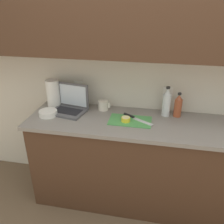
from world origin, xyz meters
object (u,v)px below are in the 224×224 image
object	(u,v)px
bottle_green_soda	(178,106)
paper_towel_roll	(53,93)
knife	(133,117)
bottle_oil_tall	(167,102)
laptop	(70,105)
measuring_cup	(103,105)
lemon_half_cut	(126,119)
cutting_board	(130,121)
bowl_white	(48,113)

from	to	relation	value
bottle_green_soda	paper_towel_roll	distance (m)	1.20
bottle_green_soda	paper_towel_roll	world-z (taller)	paper_towel_roll
knife	bottle_oil_tall	world-z (taller)	bottle_oil_tall
laptop	measuring_cup	xyz separation A→B (m)	(0.30, 0.09, -0.02)
laptop	bottle_oil_tall	bearing A→B (deg)	15.70
knife	measuring_cup	xyz separation A→B (m)	(-0.30, 0.14, 0.03)
laptop	knife	distance (m)	0.61
laptop	bottle_oil_tall	world-z (taller)	bottle_oil_tall
knife	bottle_oil_tall	xyz separation A→B (m)	(0.29, 0.13, 0.11)
laptop	knife	xyz separation A→B (m)	(0.61, -0.05, -0.04)
lemon_half_cut	bottle_oil_tall	world-z (taller)	bottle_oil_tall
lemon_half_cut	paper_towel_roll	world-z (taller)	paper_towel_roll
laptop	knife	bearing A→B (deg)	5.87
paper_towel_roll	measuring_cup	bearing A→B (deg)	1.25
cutting_board	laptop	bearing A→B (deg)	169.82
cutting_board	bottle_oil_tall	distance (m)	0.38
knife	measuring_cup	bearing A→B (deg)	-173.77
measuring_cup	knife	bearing A→B (deg)	-24.71
cutting_board	bottle_green_soda	distance (m)	0.46
bottle_green_soda	paper_towel_roll	size ratio (longest dim) A/B	0.84
lemon_half_cut	bottle_oil_tall	xyz separation A→B (m)	(0.34, 0.21, 0.10)
paper_towel_roll	bottle_oil_tall	bearing A→B (deg)	0.05
measuring_cup	paper_towel_roll	xyz separation A→B (m)	(-0.50, -0.01, 0.09)
lemon_half_cut	bottle_green_soda	distance (m)	0.50
laptop	paper_towel_roll	world-z (taller)	paper_towel_roll
measuring_cup	lemon_half_cut	bearing A→B (deg)	-40.94
knife	laptop	bearing A→B (deg)	-153.87
cutting_board	paper_towel_roll	world-z (taller)	paper_towel_roll
knife	paper_towel_roll	size ratio (longest dim) A/B	1.02
lemon_half_cut	bottle_oil_tall	distance (m)	0.41
bottle_oil_tall	paper_towel_roll	world-z (taller)	bottle_oil_tall
cutting_board	bowl_white	distance (m)	0.76
bottle_oil_tall	paper_towel_roll	bearing A→B (deg)	-179.95
bottle_oil_tall	lemon_half_cut	bearing A→B (deg)	-148.85
knife	paper_towel_roll	world-z (taller)	paper_towel_roll
lemon_half_cut	measuring_cup	size ratio (longest dim) A/B	0.65
bottle_oil_tall	measuring_cup	bearing A→B (deg)	179.02
lemon_half_cut	bowl_white	xyz separation A→B (m)	(-0.72, -0.01, -0.00)
laptop	bowl_white	bearing A→B (deg)	-130.61
bottle_oil_tall	laptop	bearing A→B (deg)	-174.99
paper_towel_roll	bowl_white	bearing A→B (deg)	-81.79
knife	bottle_green_soda	xyz separation A→B (m)	(0.39, 0.13, 0.09)
cutting_board	bowl_white	bearing A→B (deg)	-177.92
cutting_board	bowl_white	world-z (taller)	bowl_white
knife	bottle_oil_tall	bearing A→B (deg)	55.29
laptop	lemon_half_cut	bearing A→B (deg)	-2.30
lemon_half_cut	cutting_board	bearing A→B (deg)	31.22
bottle_green_soda	measuring_cup	xyz separation A→B (m)	(-0.69, 0.01, -0.06)
knife	bowl_white	distance (m)	0.78
knife	lemon_half_cut	distance (m)	0.09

